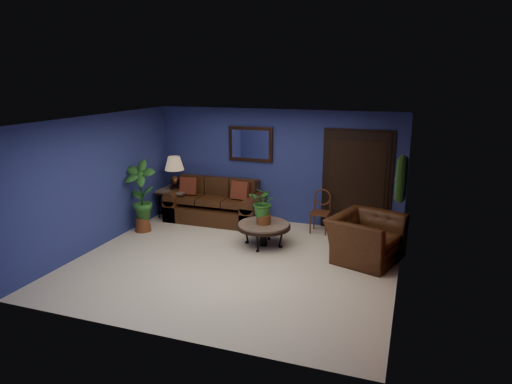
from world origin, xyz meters
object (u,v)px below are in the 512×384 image
(end_table, at_px, (176,195))
(table_lamp, at_px, (174,169))
(side_chair, at_px, (321,208))
(coffee_table, at_px, (264,226))
(sofa, at_px, (216,207))
(armchair, at_px, (366,238))

(end_table, height_order, table_lamp, table_lamp)
(side_chair, bearing_deg, coffee_table, -124.77)
(coffee_table, bearing_deg, sofa, 142.79)
(sofa, relative_size, armchair, 1.73)
(sofa, bearing_deg, table_lamp, -178.24)
(sofa, distance_m, armchair, 3.65)
(end_table, distance_m, armchair, 4.60)
(sofa, distance_m, table_lamp, 1.29)
(sofa, height_order, end_table, sofa)
(end_table, xyz_separation_m, table_lamp, (0.00, -0.00, 0.62))
(end_table, relative_size, table_lamp, 0.99)
(armchair, bearing_deg, table_lamp, 93.93)
(sofa, xyz_separation_m, end_table, (-1.01, -0.03, 0.19))
(side_chair, bearing_deg, end_table, -177.46)
(table_lamp, xyz_separation_m, side_chair, (3.39, 0.07, -0.62))
(sofa, height_order, table_lamp, table_lamp)
(coffee_table, xyz_separation_m, end_table, (-2.52, 1.12, 0.12))
(armchair, bearing_deg, end_table, 93.93)
(sofa, height_order, armchair, sofa)
(side_chair, bearing_deg, table_lamp, -177.46)
(coffee_table, relative_size, side_chair, 1.16)
(coffee_table, height_order, armchair, armchair)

